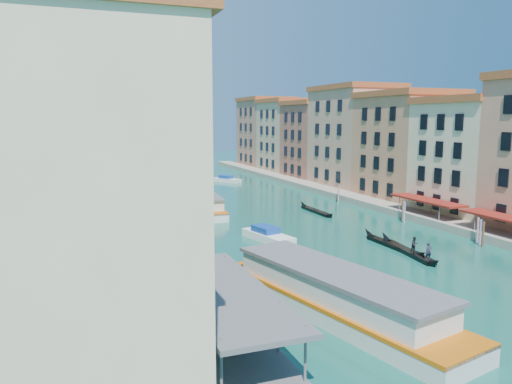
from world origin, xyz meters
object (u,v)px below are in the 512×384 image
vaporetto_stop (224,322)px  gondola_fore (408,250)px  vaporetto_far (201,203)px  gondola_right (394,244)px  vaporetto_near (335,294)px

vaporetto_stop → gondola_fore: (24.80, 13.60, -1.03)m
vaporetto_stop → vaporetto_far: size_ratio=0.82×
vaporetto_stop → gondola_right: 29.66m
vaporetto_stop → gondola_right: bearing=33.0°
vaporetto_near → vaporetto_far: size_ratio=1.16×
vaporetto_near → vaporetto_far: (1.48, 44.26, -0.19)m
vaporetto_near → gondola_fore: 19.71m
vaporetto_stop → vaporetto_far: 47.22m
vaporetto_near → gondola_fore: (15.73, 11.83, -1.10)m
gondola_fore → vaporetto_far: bearing=121.7°
vaporetto_stop → gondola_fore: bearing=28.7°
vaporetto_near → gondola_right: bearing=29.4°
vaporetto_far → gondola_right: vaporetto_far is taller
vaporetto_stop → vaporetto_near: 9.24m
gondola_fore → gondola_right: size_ratio=1.05×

